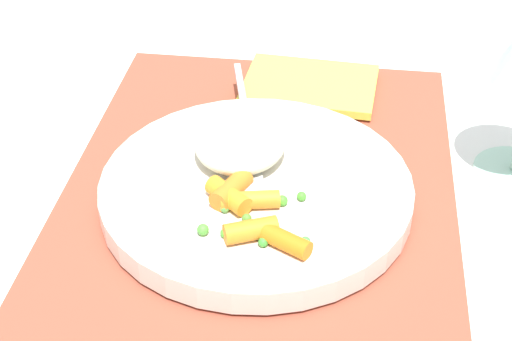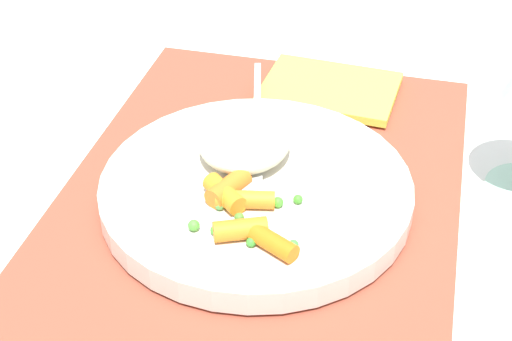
{
  "view_description": "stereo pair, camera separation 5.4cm",
  "coord_description": "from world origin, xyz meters",
  "px_view_note": "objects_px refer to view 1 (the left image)",
  "views": [
    {
      "loc": [
        0.48,
        0.06,
        0.4
      ],
      "look_at": [
        0.0,
        0.0,
        0.04
      ],
      "focal_mm": 54.63,
      "sensor_mm": 36.0,
      "label": 1
    },
    {
      "loc": [
        0.47,
        0.12,
        0.4
      ],
      "look_at": [
        0.0,
        0.0,
        0.04
      ],
      "focal_mm": 54.63,
      "sensor_mm": 36.0,
      "label": 2
    }
  ],
  "objects_px": {
    "napkin": "(310,85)",
    "fork": "(250,142)",
    "plate": "(256,191)",
    "carrot_portion": "(248,210)",
    "rice_mound": "(240,143)"
  },
  "relations": [
    {
      "from": "rice_mound",
      "to": "napkin",
      "type": "xyz_separation_m",
      "value": [
        -0.15,
        0.05,
        -0.03
      ]
    },
    {
      "from": "plate",
      "to": "napkin",
      "type": "height_order",
      "value": "plate"
    },
    {
      "from": "carrot_portion",
      "to": "napkin",
      "type": "relative_size",
      "value": 0.68
    },
    {
      "from": "fork",
      "to": "napkin",
      "type": "distance_m",
      "value": 0.14
    },
    {
      "from": "rice_mound",
      "to": "fork",
      "type": "height_order",
      "value": "rice_mound"
    },
    {
      "from": "plate",
      "to": "rice_mound",
      "type": "height_order",
      "value": "rice_mound"
    },
    {
      "from": "plate",
      "to": "carrot_portion",
      "type": "distance_m",
      "value": 0.05
    },
    {
      "from": "carrot_portion",
      "to": "fork",
      "type": "bearing_deg",
      "value": -172.66
    },
    {
      "from": "napkin",
      "to": "fork",
      "type": "bearing_deg",
      "value": -17.27
    },
    {
      "from": "plate",
      "to": "napkin",
      "type": "distance_m",
      "value": 0.18
    },
    {
      "from": "plate",
      "to": "carrot_portion",
      "type": "bearing_deg",
      "value": 0.55
    },
    {
      "from": "rice_mound",
      "to": "fork",
      "type": "relative_size",
      "value": 0.39
    },
    {
      "from": "plate",
      "to": "napkin",
      "type": "xyz_separation_m",
      "value": [
        -0.18,
        0.03,
        -0.01
      ]
    },
    {
      "from": "carrot_portion",
      "to": "fork",
      "type": "xyz_separation_m",
      "value": [
        -0.09,
        -0.01,
        -0.0
      ]
    },
    {
      "from": "rice_mound",
      "to": "carrot_portion",
      "type": "relative_size",
      "value": 0.95
    }
  ]
}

